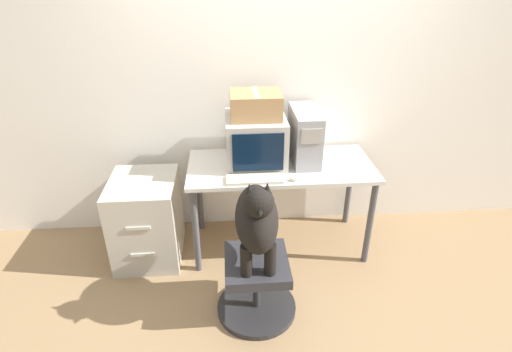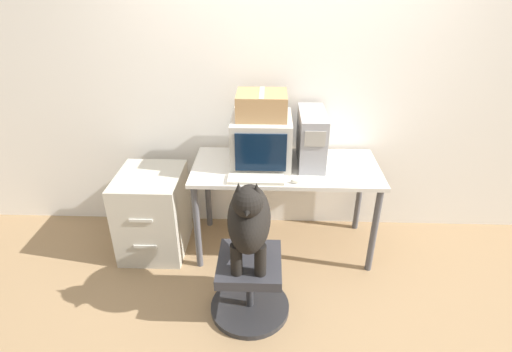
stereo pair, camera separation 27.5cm
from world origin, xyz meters
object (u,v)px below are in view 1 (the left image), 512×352
Objects in this scene: office_chair at (257,286)px; dog at (257,218)px; keyboard at (255,179)px; pc_tower at (305,135)px; cardboard_box at (256,105)px; crt_monitor at (256,140)px; filing_cabinet at (147,219)px.

office_chair is 0.56m from dog.
keyboard is at bearing 87.05° from office_chair.
cardboard_box is (-0.38, -0.01, 0.26)m from pc_tower.
crt_monitor is at bearing -178.11° from pc_tower.
office_chair is 1.07m from filing_cabinet.
crt_monitor is 0.88× the size of office_chair.
cardboard_box is at bearing -178.70° from pc_tower.
office_chair is at bearing 90.00° from dog.
pc_tower is (0.38, 0.01, 0.02)m from crt_monitor.
dog is (0.00, -0.01, 0.56)m from office_chair.
pc_tower is 1.30× the size of cardboard_box.
office_chair is 0.86× the size of dog.
pc_tower reaches higher than dog.
pc_tower is at bearing 1.89° from crt_monitor.
filing_cabinet is 1.86× the size of cardboard_box.
crt_monitor is at bearing -90.00° from cardboard_box.
dog reaches higher than office_chair.
crt_monitor reaches higher than dog.
pc_tower is 0.76× the size of dog.
filing_cabinet is at bearing 167.32° from keyboard.
crt_monitor is at bearing 8.18° from filing_cabinet.
keyboard reaches higher than filing_cabinet.
dog is 1.15m from filing_cabinet.
office_chair is at bearing -93.98° from crt_monitor.
office_chair is (-0.06, -0.80, -0.73)m from crt_monitor.
pc_tower is at bearing 38.64° from keyboard.
office_chair is 1.47× the size of cardboard_box.
filing_cabinet reaches higher than office_chair.
cardboard_box reaches higher than pc_tower.
dog is at bearing -93.89° from cardboard_box.
keyboard is 0.74m from office_chair.
keyboard is 1.09× the size of cardboard_box.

